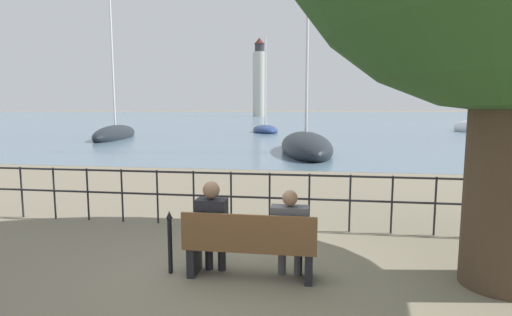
# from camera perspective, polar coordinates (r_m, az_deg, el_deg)

# --- Properties ---
(ground_plane) EXTENTS (1000.00, 1000.00, 0.00)m
(ground_plane) POSITION_cam_1_polar(r_m,az_deg,el_deg) (5.56, -0.80, -16.55)
(ground_plane) COLOR #7A705B
(harbor_water) EXTENTS (600.00, 300.00, 0.01)m
(harbor_water) POSITION_cam_1_polar(r_m,az_deg,el_deg) (164.29, 8.29, 6.18)
(harbor_water) COLOR slate
(harbor_water) RESTS_ON ground_plane
(park_bench) EXTENTS (1.74, 0.45, 0.90)m
(park_bench) POSITION_cam_1_polar(r_m,az_deg,el_deg) (5.34, -0.92, -12.58)
(park_bench) COLOR brown
(park_bench) RESTS_ON ground_plane
(seated_person_left) EXTENTS (0.40, 0.35, 1.28)m
(seated_person_left) POSITION_cam_1_polar(r_m,az_deg,el_deg) (5.43, -6.25, -9.26)
(seated_person_left) COLOR black
(seated_person_left) RESTS_ON ground_plane
(seated_person_right) EXTENTS (0.49, 0.35, 1.19)m
(seated_person_right) POSITION_cam_1_polar(r_m,az_deg,el_deg) (5.29, 4.85, -10.22)
(seated_person_right) COLOR #4C4C51
(seated_person_right) RESTS_ON ground_plane
(promenade_railing) EXTENTS (14.67, 0.04, 1.05)m
(promenade_railing) POSITION_cam_1_polar(r_m,az_deg,el_deg) (7.44, 1.96, -4.83)
(promenade_railing) COLOR black
(promenade_railing) RESTS_ON ground_plane
(closed_umbrella) EXTENTS (0.09, 0.09, 0.87)m
(closed_umbrella) POSITION_cam_1_polar(r_m,az_deg,el_deg) (5.61, -12.20, -11.20)
(closed_umbrella) COLOR black
(closed_umbrella) RESTS_ON ground_plane
(sailboat_1) EXTENTS (4.66, 6.75, 7.79)m
(sailboat_1) POSITION_cam_1_polar(r_m,az_deg,el_deg) (43.71, 29.28, 3.69)
(sailboat_1) COLOR white
(sailboat_1) RESTS_ON ground_plane
(sailboat_2) EXTENTS (2.59, 5.18, 11.14)m
(sailboat_2) POSITION_cam_1_polar(r_m,az_deg,el_deg) (33.73, 31.19, 2.83)
(sailboat_2) COLOR black
(sailboat_2) RESTS_ON ground_plane
(sailboat_3) EXTENTS (3.47, 8.94, 12.25)m
(sailboat_3) POSITION_cam_1_polar(r_m,az_deg,el_deg) (20.61, 7.12, 1.73)
(sailboat_3) COLOR black
(sailboat_3) RESTS_ON ground_plane
(sailboat_4) EXTENTS (3.66, 9.04, 11.51)m
(sailboat_4) POSITION_cam_1_polar(r_m,az_deg,el_deg) (32.06, -19.43, 3.26)
(sailboat_4) COLOR black
(sailboat_4) RESTS_ON ground_plane
(sailboat_5) EXTENTS (3.65, 5.59, 9.17)m
(sailboat_5) POSITION_cam_1_polar(r_m,az_deg,el_deg) (38.05, 1.33, 4.08)
(sailboat_5) COLOR navy
(sailboat_5) RESTS_ON ground_plane
(harbor_lighthouse) EXTENTS (4.05, 4.05, 23.35)m
(harbor_lighthouse) POSITION_cam_1_polar(r_m,az_deg,el_deg) (122.79, 0.50, 11.06)
(harbor_lighthouse) COLOR beige
(harbor_lighthouse) RESTS_ON ground_plane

